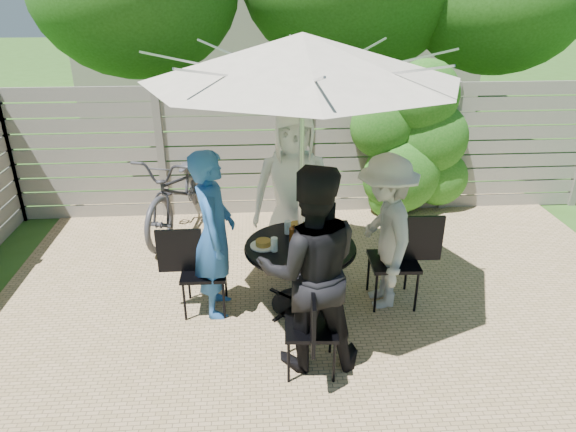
{
  "coord_description": "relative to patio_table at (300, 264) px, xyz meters",
  "views": [
    {
      "loc": [
        -0.74,
        -3.79,
        3.05
      ],
      "look_at": [
        -0.42,
        0.83,
        0.93
      ],
      "focal_mm": 32.0,
      "sensor_mm": 36.0,
      "label": 1
    }
  ],
  "objects": [
    {
      "name": "backyard_envelope",
      "position": [
        0.4,
        9.66,
        2.11
      ],
      "size": [
        60.0,
        60.0,
        5.0
      ],
      "color": "#2D5119",
      "rests_on": "ground"
    },
    {
      "name": "patio_table",
      "position": [
        0.0,
        0.0,
        0.0
      ],
      "size": [
        1.09,
        1.09,
        0.71
      ],
      "rotation": [
        0.0,
        0.0,
        0.01
      ],
      "color": "black",
      "rests_on": "ground"
    },
    {
      "name": "umbrella",
      "position": [
        -0.0,
        0.0,
        1.99
      ],
      "size": [
        2.78,
        2.78,
        2.68
      ],
      "rotation": [
        0.0,
        0.0,
        0.01
      ],
      "color": "silver",
      "rests_on": "ground"
    },
    {
      "name": "chair_back",
      "position": [
        -0.01,
        0.96,
        -0.24
      ],
      "size": [
        0.43,
        0.63,
        0.86
      ],
      "rotation": [
        0.0,
        0.0,
        4.75
      ],
      "color": "black",
      "rests_on": "ground"
    },
    {
      "name": "person_back",
      "position": [
        -0.0,
        0.83,
        0.44
      ],
      "size": [
        0.92,
        0.6,
        1.87
      ],
      "primitive_type": "imported",
      "rotation": [
        0.0,
        0.0,
        6.29
      ],
      "color": "white",
      "rests_on": "ground"
    },
    {
      "name": "chair_left",
      "position": [
        -0.97,
        -0.01,
        -0.22
      ],
      "size": [
        0.66,
        0.44,
        0.92
      ],
      "rotation": [
        0.0,
        0.0,
        6.28
      ],
      "color": "black",
      "rests_on": "ground"
    },
    {
      "name": "person_left",
      "position": [
        -0.83,
        -0.0,
        0.35
      ],
      "size": [
        0.41,
        0.62,
        1.7
      ],
      "primitive_type": "imported",
      "rotation": [
        0.0,
        0.0,
        7.86
      ],
      "color": "#2558A0",
      "rests_on": "ground"
    },
    {
      "name": "chair_front",
      "position": [
        0.0,
        -0.97,
        -0.22
      ],
      "size": [
        0.46,
        0.66,
        0.9
      ],
      "rotation": [
        0.0,
        0.0,
        1.51
      ],
      "color": "black",
      "rests_on": "ground"
    },
    {
      "name": "person_front",
      "position": [
        0.0,
        -0.83,
        0.42
      ],
      "size": [
        0.89,
        0.69,
        1.82
      ],
      "primitive_type": "imported",
      "rotation": [
        0.0,
        0.0,
        3.15
      ],
      "color": "black",
      "rests_on": "ground"
    },
    {
      "name": "chair_right",
      "position": [
        0.97,
        0.0,
        -0.2
      ],
      "size": [
        0.71,
        0.49,
        0.98
      ],
      "rotation": [
        0.0,
        0.0,
        3.11
      ],
      "color": "black",
      "rests_on": "ground"
    },
    {
      "name": "person_right",
      "position": [
        0.83,
        0.0,
        0.31
      ],
      "size": [
        0.6,
        1.04,
        1.61
      ],
      "primitive_type": "imported",
      "rotation": [
        0.0,
        0.0,
        4.72
      ],
      "color": "#B1AFAC",
      "rests_on": "ground"
    },
    {
      "name": "plate_back",
      "position": [
        -0.0,
        0.36,
        0.24
      ],
      "size": [
        0.26,
        0.26,
        0.06
      ],
      "color": "white",
      "rests_on": "patio_table"
    },
    {
      "name": "plate_left",
      "position": [
        -0.36,
        -0.0,
        0.24
      ],
      "size": [
        0.26,
        0.26,
        0.06
      ],
      "color": "white",
      "rests_on": "patio_table"
    },
    {
      "name": "plate_front",
      "position": [
        0.0,
        -0.36,
        0.24
      ],
      "size": [
        0.26,
        0.26,
        0.06
      ],
      "color": "white",
      "rests_on": "patio_table"
    },
    {
      "name": "plate_right",
      "position": [
        0.36,
        0.0,
        0.24
      ],
      "size": [
        0.26,
        0.26,
        0.06
      ],
      "color": "white",
      "rests_on": "patio_table"
    },
    {
      "name": "glass_back",
      "position": [
        -0.11,
        0.26,
        0.28
      ],
      "size": [
        0.07,
        0.07,
        0.14
      ],
      "primitive_type": "cylinder",
      "color": "silver",
      "rests_on": "patio_table"
    },
    {
      "name": "glass_left",
      "position": [
        -0.26,
        -0.11,
        0.28
      ],
      "size": [
        0.07,
        0.07,
        0.14
      ],
      "primitive_type": "cylinder",
      "color": "silver",
      "rests_on": "patio_table"
    },
    {
      "name": "glass_right",
      "position": [
        0.26,
        0.11,
        0.28
      ],
      "size": [
        0.07,
        0.07,
        0.14
      ],
      "primitive_type": "cylinder",
      "color": "silver",
      "rests_on": "patio_table"
    },
    {
      "name": "syrup_jug",
      "position": [
        -0.06,
        0.05,
        0.29
      ],
      "size": [
        0.09,
        0.09,
        0.16
      ],
      "primitive_type": "cylinder",
      "color": "#59280C",
      "rests_on": "patio_table"
    },
    {
      "name": "coffee_cup",
      "position": [
        0.1,
        0.22,
        0.27
      ],
      "size": [
        0.08,
        0.08,
        0.12
      ],
      "primitive_type": "cylinder",
      "color": "#C6B293",
      "rests_on": "patio_table"
    },
    {
      "name": "bicycle",
      "position": [
        -1.39,
        1.97,
        0.06
      ],
      "size": [
        1.29,
        2.23,
        1.11
      ],
      "primitive_type": "imported",
      "rotation": [
        0.0,
        0.0,
        -0.28
      ],
      "color": "#333338",
      "rests_on": "ground"
    }
  ]
}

